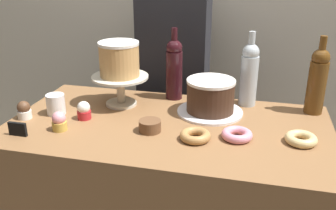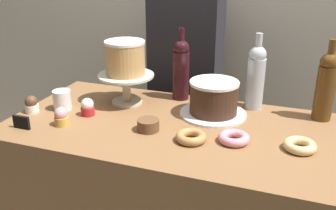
# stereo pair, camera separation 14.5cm
# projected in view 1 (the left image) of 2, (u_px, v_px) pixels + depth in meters

# --- Properties ---
(back_wall) EXTENTS (6.00, 0.05, 2.60)m
(back_wall) POSITION_uv_depth(u_px,v_px,m) (205.00, 5.00, 2.17)
(back_wall) COLOR beige
(back_wall) RESTS_ON ground_plane
(cake_stand_pedestal) EXTENTS (0.25, 0.25, 0.13)m
(cake_stand_pedestal) POSITION_uv_depth(u_px,v_px,m) (121.00, 85.00, 1.64)
(cake_stand_pedestal) COLOR beige
(cake_stand_pedestal) RESTS_ON display_counter
(white_layer_cake) EXTENTS (0.17, 0.17, 0.15)m
(white_layer_cake) POSITION_uv_depth(u_px,v_px,m) (119.00, 59.00, 1.59)
(white_layer_cake) COLOR tan
(white_layer_cake) RESTS_ON cake_stand_pedestal
(silver_serving_platter) EXTENTS (0.28, 0.28, 0.01)m
(silver_serving_platter) POSITION_uv_depth(u_px,v_px,m) (210.00, 112.00, 1.58)
(silver_serving_platter) COLOR white
(silver_serving_platter) RESTS_ON display_counter
(chocolate_round_cake) EXTENTS (0.20, 0.20, 0.14)m
(chocolate_round_cake) POSITION_uv_depth(u_px,v_px,m) (211.00, 95.00, 1.55)
(chocolate_round_cake) COLOR #3D2619
(chocolate_round_cake) RESTS_ON silver_serving_platter
(wine_bottle_amber) EXTENTS (0.08, 0.08, 0.33)m
(wine_bottle_amber) POSITION_uv_depth(u_px,v_px,m) (317.00, 80.00, 1.54)
(wine_bottle_amber) COLOR #5B3814
(wine_bottle_amber) RESTS_ON display_counter
(wine_bottle_dark_red) EXTENTS (0.08, 0.08, 0.33)m
(wine_bottle_dark_red) POSITION_uv_depth(u_px,v_px,m) (174.00, 68.00, 1.69)
(wine_bottle_dark_red) COLOR black
(wine_bottle_dark_red) RESTS_ON display_counter
(wine_bottle_clear) EXTENTS (0.08, 0.08, 0.33)m
(wine_bottle_clear) POSITION_uv_depth(u_px,v_px,m) (249.00, 73.00, 1.62)
(wine_bottle_clear) COLOR #B2BCC1
(wine_bottle_clear) RESTS_ON display_counter
(cupcake_strawberry) EXTENTS (0.06, 0.06, 0.07)m
(cupcake_strawberry) POSITION_uv_depth(u_px,v_px,m) (59.00, 122.00, 1.42)
(cupcake_strawberry) COLOR gold
(cupcake_strawberry) RESTS_ON display_counter
(cupcake_chocolate) EXTENTS (0.06, 0.06, 0.07)m
(cupcake_chocolate) POSITION_uv_depth(u_px,v_px,m) (24.00, 110.00, 1.52)
(cupcake_chocolate) COLOR white
(cupcake_chocolate) RESTS_ON display_counter
(cupcake_vanilla) EXTENTS (0.06, 0.06, 0.07)m
(cupcake_vanilla) POSITION_uv_depth(u_px,v_px,m) (84.00, 111.00, 1.52)
(cupcake_vanilla) COLOR red
(cupcake_vanilla) RESTS_ON display_counter
(donut_pink) EXTENTS (0.11, 0.11, 0.03)m
(donut_pink) POSITION_uv_depth(u_px,v_px,m) (237.00, 135.00, 1.36)
(donut_pink) COLOR pink
(donut_pink) RESTS_ON display_counter
(donut_maple) EXTENTS (0.11, 0.11, 0.03)m
(donut_maple) POSITION_uv_depth(u_px,v_px,m) (195.00, 136.00, 1.35)
(donut_maple) COLOR #B27F47
(donut_maple) RESTS_ON display_counter
(donut_glazed) EXTENTS (0.11, 0.11, 0.03)m
(donut_glazed) POSITION_uv_depth(u_px,v_px,m) (301.00, 139.00, 1.33)
(donut_glazed) COLOR #E0C17F
(donut_glazed) RESTS_ON display_counter
(cookie_stack) EXTENTS (0.08, 0.08, 0.04)m
(cookie_stack) POSITION_uv_depth(u_px,v_px,m) (150.00, 126.00, 1.41)
(cookie_stack) COLOR brown
(cookie_stack) RESTS_ON display_counter
(price_sign_chalkboard) EXTENTS (0.07, 0.01, 0.05)m
(price_sign_chalkboard) POSITION_uv_depth(u_px,v_px,m) (18.00, 129.00, 1.38)
(price_sign_chalkboard) COLOR black
(price_sign_chalkboard) RESTS_ON display_counter
(coffee_cup_ceramic) EXTENTS (0.08, 0.08, 0.09)m
(coffee_cup_ceramic) POSITION_uv_depth(u_px,v_px,m) (56.00, 104.00, 1.56)
(coffee_cup_ceramic) COLOR white
(coffee_cup_ceramic) RESTS_ON display_counter
(barista_figure) EXTENTS (0.36, 0.22, 1.60)m
(barista_figure) POSITION_uv_depth(u_px,v_px,m) (174.00, 97.00, 2.08)
(barista_figure) COLOR black
(barista_figure) RESTS_ON ground_plane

